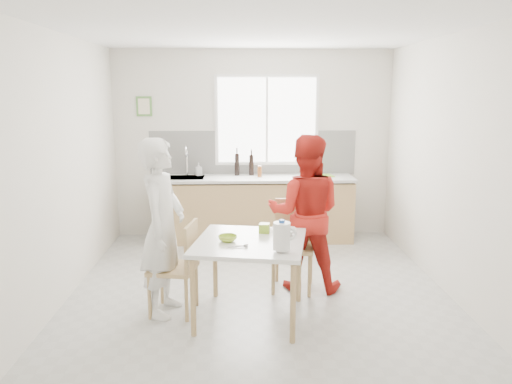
% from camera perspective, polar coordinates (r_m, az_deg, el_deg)
% --- Properties ---
extents(ground, '(4.50, 4.50, 0.00)m').
position_cam_1_polar(ground, '(5.44, 0.36, -11.44)').
color(ground, '#B7B7B2').
rests_on(ground, ground).
extents(room_shell, '(4.50, 4.50, 4.50)m').
position_cam_1_polar(room_shell, '(5.03, 0.38, 6.06)').
color(room_shell, silver).
rests_on(room_shell, ground).
extents(window, '(1.50, 0.06, 1.30)m').
position_cam_1_polar(window, '(7.26, 1.24, 8.20)').
color(window, white).
rests_on(window, room_shell).
extents(backsplash, '(3.00, 0.02, 0.65)m').
position_cam_1_polar(backsplash, '(7.30, -0.35, 4.48)').
color(backsplash, white).
rests_on(backsplash, room_shell).
extents(picture_frame, '(0.22, 0.03, 0.28)m').
position_cam_1_polar(picture_frame, '(7.37, -12.67, 9.53)').
color(picture_frame, '#548B3F').
rests_on(picture_frame, room_shell).
extents(kitchen_counter, '(2.84, 0.64, 1.37)m').
position_cam_1_polar(kitchen_counter, '(7.17, -0.31, -2.22)').
color(kitchen_counter, tan).
rests_on(kitchen_counter, ground).
extents(dining_table, '(1.15, 1.15, 0.76)m').
position_cam_1_polar(dining_table, '(4.66, -0.70, -6.48)').
color(dining_table, white).
rests_on(dining_table, ground).
extents(chair_left, '(0.49, 0.49, 0.91)m').
position_cam_1_polar(chair_left, '(4.87, -8.72, -8.12)').
color(chair_left, tan).
rests_on(chair_left, ground).
extents(chair_far, '(0.51, 0.51, 0.96)m').
position_cam_1_polar(chair_far, '(5.45, 4.30, -5.51)').
color(chair_far, tan).
rests_on(chair_far, ground).
extents(person_white, '(0.51, 0.68, 1.70)m').
position_cam_1_polar(person_white, '(4.81, -10.62, -4.02)').
color(person_white, white).
rests_on(person_white, ground).
extents(person_red, '(0.92, 0.77, 1.68)m').
position_cam_1_polar(person_red, '(5.35, 5.62, -2.43)').
color(person_red, red).
rests_on(person_red, ground).
extents(bowl_green, '(0.20, 0.20, 0.05)m').
position_cam_1_polar(bowl_green, '(4.62, -3.26, -5.31)').
color(bowl_green, '#A1C62D').
rests_on(bowl_green, dining_table).
extents(bowl_white, '(0.26, 0.26, 0.05)m').
position_cam_1_polar(bowl_white, '(4.83, 3.28, -4.53)').
color(bowl_white, white).
rests_on(bowl_white, dining_table).
extents(milk_jug, '(0.21, 0.15, 0.26)m').
position_cam_1_polar(milk_jug, '(4.29, 3.01, -5.02)').
color(milk_jug, white).
rests_on(milk_jug, dining_table).
extents(green_box, '(0.12, 0.12, 0.09)m').
position_cam_1_polar(green_box, '(4.88, 0.97, -4.14)').
color(green_box, '#91BD2B').
rests_on(green_box, dining_table).
extents(spoon, '(0.16, 0.04, 0.01)m').
position_cam_1_polar(spoon, '(4.44, -2.17, -6.22)').
color(spoon, '#A5A5AA').
rests_on(spoon, dining_table).
extents(cutting_board, '(0.39, 0.31, 0.01)m').
position_cam_1_polar(cutting_board, '(7.18, 7.36, 1.85)').
color(cutting_board, '#7BC22C').
rests_on(cutting_board, kitchen_counter).
extents(wine_bottle_a, '(0.07, 0.07, 0.32)m').
position_cam_1_polar(wine_bottle_a, '(7.18, -2.19, 3.18)').
color(wine_bottle_a, black).
rests_on(wine_bottle_a, kitchen_counter).
extents(wine_bottle_b, '(0.07, 0.07, 0.30)m').
position_cam_1_polar(wine_bottle_b, '(7.19, -0.54, 3.12)').
color(wine_bottle_b, black).
rests_on(wine_bottle_b, kitchen_counter).
extents(jar_amber, '(0.06, 0.06, 0.16)m').
position_cam_1_polar(jar_amber, '(7.05, 0.41, 2.38)').
color(jar_amber, brown).
rests_on(jar_amber, kitchen_counter).
extents(soap_bottle, '(0.10, 0.10, 0.19)m').
position_cam_1_polar(soap_bottle, '(7.22, -6.57, 2.61)').
color(soap_bottle, '#999999').
rests_on(soap_bottle, kitchen_counter).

